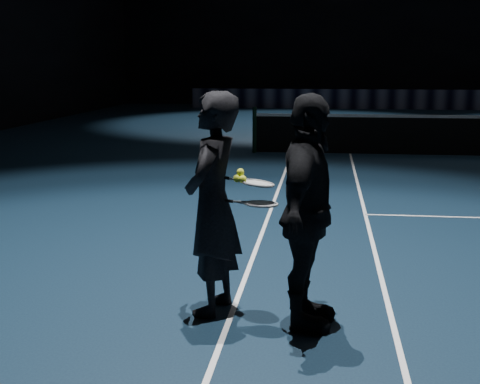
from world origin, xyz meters
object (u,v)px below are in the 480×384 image
object	(u,v)px
racket_upper	(258,183)
tennis_balls	(240,177)
player_a	(213,204)
racket_lower	(261,204)
player_b	(307,213)

from	to	relation	value
racket_upper	tennis_balls	xyz separation A→B (m)	(-0.15, 0.01, 0.05)
player_a	tennis_balls	world-z (taller)	player_a
player_a	racket_lower	xyz separation A→B (m)	(0.43, -0.12, 0.04)
player_b	racket_upper	distance (m)	0.50
player_a	racket_upper	xyz separation A→B (m)	(0.40, -0.07, 0.21)
racket_lower	tennis_balls	size ratio (longest dim) A/B	5.67
tennis_balls	player_b	bearing A→B (deg)	-16.32
racket_lower	racket_upper	size ratio (longest dim) A/B	1.00
player_b	tennis_balls	size ratio (longest dim) A/B	16.12
racket_upper	tennis_balls	size ratio (longest dim) A/B	5.67
player_a	racket_upper	size ratio (longest dim) A/B	2.84
racket_lower	player_b	bearing A→B (deg)	-0.00
racket_lower	racket_upper	distance (m)	0.18
player_b	racket_lower	xyz separation A→B (m)	(-0.38, 0.11, 0.04)
racket_lower	tennis_balls	xyz separation A→B (m)	(-0.19, 0.06, 0.21)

